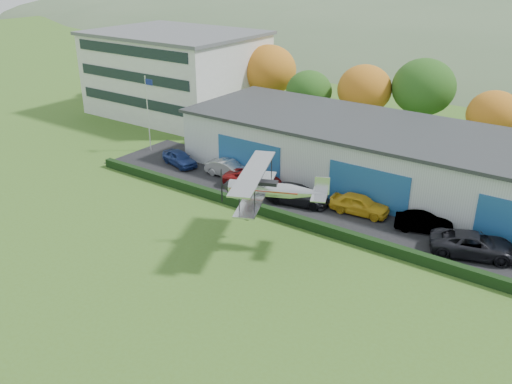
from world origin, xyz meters
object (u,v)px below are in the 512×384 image
Objects in this scene: office_block at (177,73)px; biplane at (269,188)px; car_2 at (253,180)px; car_3 at (297,194)px; car_5 at (424,223)px; car_6 at (474,245)px; hangar at (397,158)px; car_0 at (180,158)px; car_1 at (229,169)px; flagpole at (148,107)px; car_4 at (360,204)px.

biplane is at bearing -37.23° from office_block.
car_3 is (4.89, -0.50, 0.03)m from car_2.
office_block is 40.99m from car_5.
car_6 is (14.46, -0.21, 0.03)m from car_3.
car_3 is (-5.21, -8.39, -1.81)m from hangar.
biplane is (-3.16, -15.65, 1.84)m from hangar.
car_1 is (5.82, 0.49, 0.02)m from car_0.
car_2 is (9.25, -0.36, 0.01)m from car_0.
flagpole reaches higher than hangar.
flagpole is 12.08m from car_1.
car_6 is (19.35, -0.71, 0.06)m from car_2.
car_1 is at bearing -152.47° from hangar.
car_4 is 0.81× the size of car_6.
car_4 is (19.27, 0.36, 0.07)m from car_0.
office_block reaches higher than car_5.
car_2 is 0.65× the size of biplane.
office_block is at bearing 52.14° from car_1.
flagpole is 7.00m from car_0.
car_6 is at bearing -77.31° from car_0.
car_6 reaches higher than car_4.
car_3 reaches higher than car_5.
car_1 reaches higher than car_0.
car_0 is 0.80× the size of car_3.
car_4 is (5.14, 1.22, 0.02)m from car_3.
hangar is at bearing 27.99° from car_6.
biplane reaches higher than hangar.
car_4 is (24.81, -1.19, -3.92)m from flagpole.
car_5 is (18.73, -0.10, -0.07)m from car_1.
hangar reaches higher than car_6.
car_5 is at bearing -96.06° from car_3.
car_2 is (22.91, -14.92, -4.40)m from office_block.
car_6 reaches higher than car_1.
flagpole is at bearing -58.03° from office_block.
office_block reaches higher than car_0.
office_block is at bearing 61.15° from car_4.
car_4 reaches higher than car_5.
office_block reaches higher than flagpole.
flagpole reaches higher than car_4.
biplane is (21.72, -9.67, -0.29)m from flagpole.
car_1 is 18.73m from car_5.
car_6 is (9.25, -8.60, -1.79)m from hangar.
car_2 is (14.79, -1.92, -3.97)m from flagpole.
biplane is (6.93, -7.76, 3.69)m from car_2.
car_4 is at bearing -89.53° from car_3.
car_5 is at bearing -20.34° from office_block.
hangar is 7.42× the size of car_3.
biplane is at bearing 154.42° from car_4.
car_6 is at bearing -20.30° from office_block.
car_5 is at bearing 51.07° from car_6.
office_block is 24.43m from car_1.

